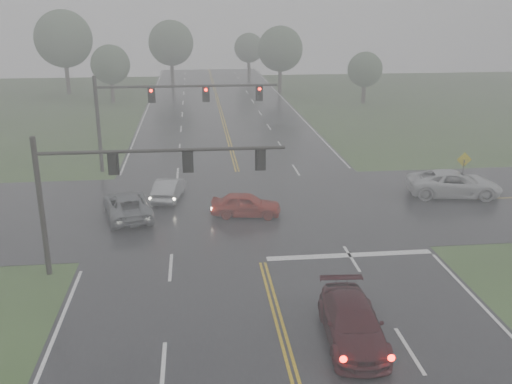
{
  "coord_description": "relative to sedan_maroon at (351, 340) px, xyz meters",
  "views": [
    {
      "loc": [
        -3.1,
        -11.37,
        12.23
      ],
      "look_at": [
        -0.11,
        16.0,
        3.05
      ],
      "focal_mm": 40.0,
      "sensor_mm": 36.0,
      "label": 1
    }
  ],
  "objects": [
    {
      "name": "signal_gantry_near",
      "position": [
        -9.31,
        7.04,
        4.65
      ],
      "size": [
        11.34,
        0.29,
        6.65
      ],
      "color": "black",
      "rests_on": "ground"
    },
    {
      "name": "tree_nw_a",
      "position": [
        -15.98,
        56.47,
        4.76
      ],
      "size": [
        4.94,
        4.94,
        7.25
      ],
      "color": "#322A21",
      "rests_on": "ground"
    },
    {
      "name": "signal_gantry_far",
      "position": [
        -8.56,
        24.28,
        5.09
      ],
      "size": [
        13.49,
        0.37,
        7.21
      ],
      "color": "black",
      "rests_on": "ground"
    },
    {
      "name": "main_road",
      "position": [
        -2.56,
        13.06,
        0.0
      ],
      "size": [
        18.0,
        160.0,
        0.02
      ],
      "primitive_type": "cube",
      "color": "black",
      "rests_on": "ground"
    },
    {
      "name": "tree_n_far",
      "position": [
        3.98,
        81.17,
        4.83
      ],
      "size": [
        5.01,
        5.01,
        7.36
      ],
      "color": "#322A21",
      "rests_on": "ground"
    },
    {
      "name": "tree_n_mid",
      "position": [
        -8.76,
        70.06,
        6.46
      ],
      "size": [
        6.68,
        6.68,
        9.81
      ],
      "color": "#322A21",
      "rests_on": "ground"
    },
    {
      "name": "sedan_maroon",
      "position": [
        0.0,
        0.0,
        0.0
      ],
      "size": [
        2.44,
        5.31,
        1.5
      ],
      "primitive_type": "imported",
      "rotation": [
        0.0,
        0.0,
        -0.07
      ],
      "color": "black",
      "rests_on": "ground"
    },
    {
      "name": "sedan_red",
      "position": [
        -2.77,
        13.68,
        0.0
      ],
      "size": [
        4.39,
        2.32,
        1.42
      ],
      "primitive_type": "imported",
      "rotation": [
        0.0,
        0.0,
        1.41
      ],
      "color": "#9E180E",
      "rests_on": "ground"
    },
    {
      "name": "sign_diamond_east",
      "position": [
        12.64,
        17.63,
        1.7
      ],
      "size": [
        1.05,
        0.11,
        2.51
      ],
      "rotation": [
        0.0,
        0.0,
        -0.05
      ],
      "color": "black",
      "rests_on": "ground"
    },
    {
      "name": "pickup_white",
      "position": [
        11.25,
        15.91,
        0.0
      ],
      "size": [
        6.42,
        3.68,
        1.69
      ],
      "primitive_type": "imported",
      "rotation": [
        0.0,
        0.0,
        1.42
      ],
      "color": "#B9BCBE",
      "rests_on": "ground"
    },
    {
      "name": "tree_ne_a",
      "position": [
        6.54,
        62.23,
        6.06
      ],
      "size": [
        6.27,
        6.27,
        9.21
      ],
      "color": "#322A21",
      "rests_on": "ground"
    },
    {
      "name": "cross_street",
      "position": [
        -2.56,
        15.06,
        0.0
      ],
      "size": [
        120.0,
        14.0,
        0.02
      ],
      "primitive_type": "cube",
      "color": "black",
      "rests_on": "ground"
    },
    {
      "name": "tree_e_near",
      "position": [
        15.84,
        52.43,
        4.21
      ],
      "size": [
        4.37,
        4.37,
        6.41
      ],
      "color": "#322A21",
      "rests_on": "ground"
    },
    {
      "name": "sedan_silver",
      "position": [
        -7.48,
        17.36,
        0.0
      ],
      "size": [
        2.16,
        4.36,
        1.37
      ],
      "primitive_type": "imported",
      "rotation": [
        0.0,
        0.0,
        2.97
      ],
      "color": "gray",
      "rests_on": "ground"
    },
    {
      "name": "tree_nw_b",
      "position": [
        -23.02,
        64.16,
        7.49
      ],
      "size": [
        7.75,
        7.75,
        11.39
      ],
      "color": "#322A21",
      "rests_on": "ground"
    },
    {
      "name": "car_grey",
      "position": [
        -9.83,
        14.26,
        0.0
      ],
      "size": [
        3.61,
        5.69,
        1.46
      ],
      "primitive_type": "imported",
      "rotation": [
        0.0,
        0.0,
        3.38
      ],
      "color": "slate",
      "rests_on": "ground"
    },
    {
      "name": "stop_bar",
      "position": [
        1.94,
        7.46,
        0.0
      ],
      "size": [
        8.5,
        0.5,
        0.01
      ],
      "primitive_type": "cube",
      "color": "silver",
      "rests_on": "ground"
    }
  ]
}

